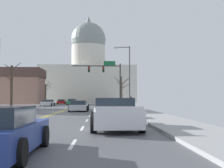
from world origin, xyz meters
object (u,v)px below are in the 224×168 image
sedan_near_00 (107,104)px  bicycle_parked (134,108)px  pedestrian_00 (131,101)px  sedan_near_02 (79,106)px  sedan_oncoming_01 (72,102)px  sedan_oncoming_02 (61,102)px  street_lamp_right (128,72)px  signal_gantry (107,74)px  sedan_near_03 (109,108)px  pickup_truck_near_05 (115,115)px  sedan_oncoming_00 (48,103)px  sedan_near_01 (80,105)px  sedan_near_04 (108,111)px

sedan_near_00 → bicycle_parked: size_ratio=2.45×
pedestrian_00 → sedan_near_00: bearing=106.7°
sedan_near_02 → pedestrian_00: (6.10, 2.31, 0.51)m
sedan_oncoming_01 → sedan_oncoming_02: 10.19m
street_lamp_right → sedan_near_00: size_ratio=1.88×
signal_gantry → sedan_near_03: bearing=-90.6°
sedan_near_03 → bicycle_parked: (2.58, 2.33, -0.08)m
street_lamp_right → pickup_truck_near_05: size_ratio=1.48×
sedan_oncoming_00 → sedan_oncoming_01: (3.41, 11.37, 0.02)m
sedan_near_03 → pedestrian_00: pedestrian_00 is taller
bicycle_parked → sedan_oncoming_00: bearing=117.4°
sedan_oncoming_01 → sedan_near_01: bearing=-82.5°
sedan_near_00 → sedan_near_03: (-0.14, -16.94, -0.02)m
signal_gantry → sedan_near_01: signal_gantry is taller
sedan_near_00 → pedestrian_00: size_ratio=2.58×
sedan_near_01 → pickup_truck_near_05: (3.33, -25.25, 0.14)m
sedan_near_00 → sedan_oncoming_00: sedan_near_00 is taller
sedan_near_00 → sedan_oncoming_02: 33.39m
sedan_near_00 → sedan_near_03: bearing=-90.5°
sedan_oncoming_01 → sedan_near_02: bearing=-83.4°
sedan_near_03 → sedan_oncoming_00: sedan_oncoming_00 is taller
sedan_near_01 → sedan_oncoming_01: 27.93m
sedan_near_04 → sedan_oncoming_02: (-10.39, 55.31, -0.03)m
sedan_near_04 → bicycle_parked: (2.87, 9.10, -0.08)m
sedan_near_04 → bicycle_parked: 9.54m
sedan_near_00 → pedestrian_00: 9.44m
sedan_near_01 → sedan_oncoming_00: 17.78m
sedan_oncoming_02 → street_lamp_right: bearing=-70.6°
sedan_near_00 → sedan_oncoming_02: (-10.81, 31.59, -0.05)m
sedan_near_01 → sedan_near_02: sedan_near_02 is taller
sedan_near_04 → sedan_oncoming_01: sedan_oncoming_01 is taller
signal_gantry → sedan_near_03: (-0.23, -20.30, -4.79)m
signal_gantry → street_lamp_right: 9.97m
sedan_oncoming_02 → sedan_near_04: bearing=-79.4°
pickup_truck_near_05 → sedan_oncoming_01: pickup_truck_near_05 is taller
sedan_near_02 → sedan_near_01: bearing=92.2°
sedan_near_04 → pedestrian_00: bearing=77.9°
sedan_near_01 → sedan_oncoming_02: bearing=101.0°
street_lamp_right → sedan_near_03: 11.82m
sedan_near_02 → sedan_oncoming_02: size_ratio=1.02×
sedan_near_04 → pedestrian_00: (3.14, 14.69, 0.50)m
signal_gantry → sedan_near_04: (-0.51, -27.08, -4.79)m
sedan_near_01 → street_lamp_right: bearing=-5.9°
signal_gantry → sedan_oncoming_02: (-10.90, 28.23, -4.82)m
sedan_near_03 → pedestrian_00: bearing=70.2°
sedan_oncoming_00 → sedan_oncoming_02: (-0.13, 20.93, -0.04)m
pickup_truck_near_05 → sedan_oncoming_01: bearing=97.5°
sedan_near_01 → sedan_oncoming_01: sedan_oncoming_01 is taller
sedan_near_04 → sedan_near_03: bearing=87.6°
sedan_oncoming_00 → sedan_oncoming_02: sedan_oncoming_00 is taller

